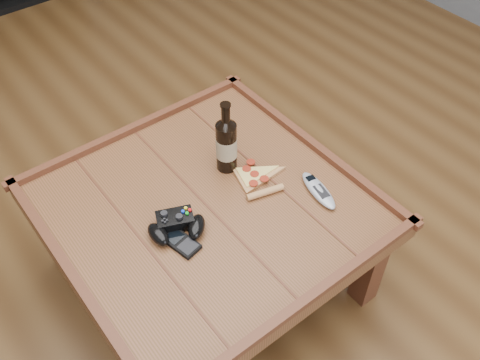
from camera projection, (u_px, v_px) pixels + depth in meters
ground at (211, 278)px, 2.14m from camera, size 6.00×6.00×0.00m
coffee_table at (207, 216)px, 1.85m from camera, size 1.03×1.03×0.48m
beer_bottle at (226, 143)px, 1.85m from camera, size 0.07×0.07×0.29m
game_controller at (176, 226)px, 1.71m from camera, size 0.19×0.17×0.06m
pizza_slice at (256, 178)px, 1.88m from camera, size 0.20×0.27×0.02m
smartphone at (182, 243)px, 1.69m from camera, size 0.09×0.13×0.02m
remote_control at (318, 190)px, 1.84m from camera, size 0.10×0.20×0.03m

